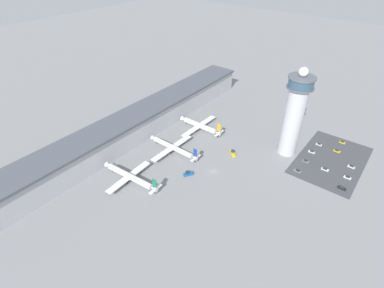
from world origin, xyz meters
The scene contains 19 objects.
ground_plane centered at (0.00, 0.00, 0.00)m, with size 1000.00×1000.00×0.00m, color gray.
terminal_building centered at (0.00, 70.00, 9.74)m, with size 233.69×25.00×19.28m.
control_tower centered at (49.34, -28.00, 30.46)m, with size 16.79×16.79×61.68m.
parking_lot_surface centered at (59.20, -56.28, 0.00)m, with size 64.00×40.00×0.01m, color #424247.
airplane_gate_alpha centered at (-39.60, 35.12, 4.05)m, with size 34.87×42.45×11.82m.
airplane_gate_bravo centered at (-0.17, 34.39, 4.03)m, with size 38.37×41.33×11.33m.
airplane_gate_charlie centered at (35.17, 37.36, 3.77)m, with size 38.75×37.76×11.89m.
service_truck_catering centered at (-12.97, 10.81, 1.10)m, with size 6.34×5.07×3.17m.
service_truck_fuel centered at (23.50, 0.11, 1.03)m, with size 6.28×6.45×2.96m.
car_blue_compact centered at (71.51, -56.25, 0.52)m, with size 2.08×4.64×1.36m.
car_green_van centered at (71.80, -43.56, 0.53)m, with size 1.88×4.16×1.37m.
car_grey_coupe centered at (46.39, -70.03, 0.55)m, with size 1.93×4.48×1.43m.
car_navy_sedan centered at (33.05, -42.88, 0.62)m, with size 2.04×4.74×1.59m.
car_yellow_taxi centered at (45.82, -56.26, 0.55)m, with size 2.03×4.75×1.42m.
car_black_suv centered at (59.12, -69.08, 0.60)m, with size 1.85×4.51×1.53m.
car_silver_sedan centered at (34.04, -70.04, 0.61)m, with size 2.04×4.82×1.56m.
car_white_wagon centered at (85.08, -56.24, 0.58)m, with size 1.78×4.05×1.51m.
car_red_hatchback centered at (46.42, -43.14, 0.52)m, with size 1.87×4.74×1.36m.
car_maroon_suv centered at (59.50, -42.62, 0.62)m, with size 1.85×4.55×1.59m.
Camera 1 is at (-126.01, -80.35, 124.80)m, focal length 28.00 mm.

